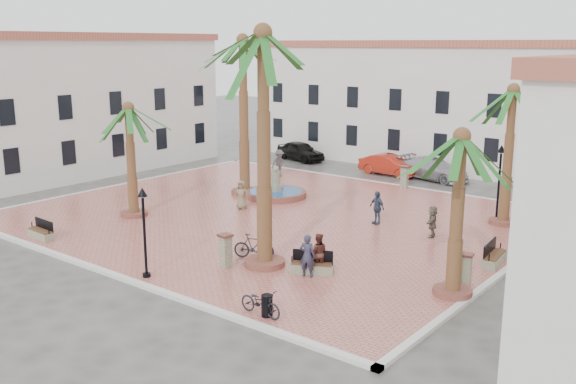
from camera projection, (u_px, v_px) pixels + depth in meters
name	position (u px, v px, depth m)	size (l,w,h in m)	color
ground	(274.00, 218.00, 34.93)	(120.00, 120.00, 0.00)	#56544F
plaza	(274.00, 217.00, 34.92)	(26.00, 22.00, 0.15)	#C96B5F
kerb_n	(377.00, 183.00, 43.32)	(26.30, 0.30, 0.16)	silver
kerb_s	(104.00, 272.00, 26.51)	(26.30, 0.30, 0.16)	silver
kerb_e	(511.00, 267.00, 27.07)	(0.30, 22.30, 0.16)	silver
kerb_w	(124.00, 185.00, 42.76)	(0.30, 22.30, 0.16)	silver
building_north	(439.00, 104.00, 49.13)	(30.40, 7.40, 9.50)	white
building_west	(66.00, 105.00, 45.25)	(6.40, 24.40, 10.00)	white
fountain	(276.00, 193.00, 39.04)	(3.72, 3.72, 1.92)	brown
palm_nw	(243.00, 57.00, 38.04)	(5.52, 5.52, 9.72)	brown
palm_sw	(129.00, 122.00, 33.67)	(4.74, 4.74, 6.18)	brown
palm_s	(263.00, 59.00, 25.11)	(5.56, 5.56, 9.93)	brown
palm_e	(461.00, 157.00, 22.77)	(4.77, 4.77, 6.28)	brown
palm_ne	(512.00, 106.00, 31.92)	(4.76, 4.76, 7.23)	brown
bench_s	(41.00, 233.00, 30.74)	(1.74, 0.61, 0.90)	gray
bench_se	(312.00, 267.00, 26.09)	(1.81, 1.28, 0.93)	gray
bench_e	(494.00, 258.00, 27.11)	(0.75, 1.91, 0.98)	gray
bench_ne	(524.00, 228.00, 31.74)	(1.04, 1.65, 0.84)	gray
lamppost_s	(144.00, 217.00, 25.19)	(0.40, 0.40, 3.68)	black
lamppost_e	(500.00, 170.00, 33.24)	(0.44, 0.44, 4.05)	black
bollard_se	(226.00, 250.00, 26.70)	(0.58, 0.58, 1.44)	gray
bollard_n	(404.00, 177.00, 41.26)	(0.60, 0.60, 1.46)	gray
bollard_e	(466.00, 269.00, 24.73)	(0.53, 0.53, 1.27)	gray
litter_bin	(267.00, 306.00, 21.96)	(0.40, 0.40, 0.77)	black
cyclist_a	(307.00, 256.00, 25.57)	(0.64, 0.42, 1.76)	#2B2C43
bicycle_a	(261.00, 303.00, 22.01)	(0.62, 1.77, 0.93)	black
cyclist_b	(318.00, 253.00, 26.14)	(0.79, 0.62, 1.63)	#592C24
bicycle_b	(254.00, 246.00, 27.81)	(0.51, 1.82, 1.10)	black
pedestrian_fountain_a	(241.00, 195.00, 36.06)	(0.80, 0.52, 1.63)	#807053
pedestrian_fountain_b	(377.00, 208.00, 33.08)	(1.02, 0.42, 1.74)	#36445F
pedestrian_north	(279.00, 163.00, 44.85)	(1.22, 0.70, 1.89)	#55555B
pedestrian_east	(432.00, 221.00, 30.89)	(1.43, 0.46, 1.54)	#625B4D
car_black	(301.00, 151.00, 51.88)	(1.82, 4.52, 1.54)	black
car_red	(389.00, 165.00, 46.12)	(1.56, 4.46, 1.47)	#B22717
car_silver	(433.00, 169.00, 44.57)	(2.12, 5.21, 1.51)	#AAA9B2
car_white	(574.00, 188.00, 39.00)	(2.22, 4.81, 1.34)	silver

